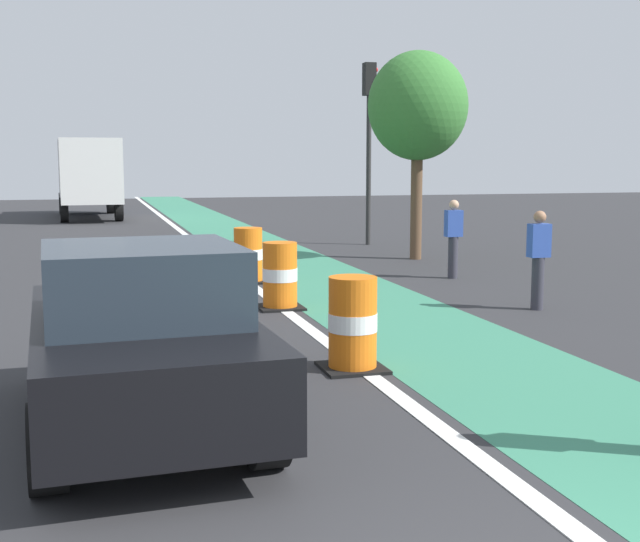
% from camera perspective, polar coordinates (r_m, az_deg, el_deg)
% --- Properties ---
extents(bike_lane_strip, '(2.50, 80.00, 0.01)m').
position_cam_1_polar(bike_lane_strip, '(16.07, 0.89, -1.01)').
color(bike_lane_strip, '#387F60').
rests_on(bike_lane_strip, ground).
extents(lane_divider_stripe, '(0.20, 80.00, 0.01)m').
position_cam_1_polar(lane_divider_stripe, '(15.71, -4.36, -1.23)').
color(lane_divider_stripe, silver).
rests_on(lane_divider_stripe, ground).
extents(parked_sedan_nearest, '(2.07, 4.18, 1.70)m').
position_cam_1_polar(parked_sedan_nearest, '(7.58, -12.15, -4.65)').
color(parked_sedan_nearest, black).
rests_on(parked_sedan_nearest, ground).
extents(traffic_barrel_front, '(0.73, 0.73, 1.09)m').
position_cam_1_polar(traffic_barrel_front, '(9.63, 2.25, -3.69)').
color(traffic_barrel_front, orange).
rests_on(traffic_barrel_front, ground).
extents(traffic_barrel_mid, '(0.73, 0.73, 1.09)m').
position_cam_1_polar(traffic_barrel_mid, '(13.58, -2.76, -0.37)').
color(traffic_barrel_mid, orange).
rests_on(traffic_barrel_mid, ground).
extents(traffic_barrel_back, '(0.73, 0.73, 1.09)m').
position_cam_1_polar(traffic_barrel_back, '(16.51, -4.94, 1.04)').
color(traffic_barrel_back, orange).
rests_on(traffic_barrel_back, ground).
extents(delivery_truck_down_block, '(2.59, 7.68, 3.23)m').
position_cam_1_polar(delivery_truck_down_block, '(35.94, -15.61, 6.46)').
color(delivery_truck_down_block, silver).
rests_on(delivery_truck_down_block, ground).
extents(traffic_light_corner, '(0.41, 0.32, 5.10)m').
position_cam_1_polar(traffic_light_corner, '(23.80, 3.39, 10.24)').
color(traffic_light_corner, '#2D2D2D').
rests_on(traffic_light_corner, ground).
extents(pedestrian_crossing, '(0.34, 0.20, 1.61)m').
position_cam_1_polar(pedestrian_crossing, '(13.88, 14.75, 0.94)').
color(pedestrian_crossing, '#33333D').
rests_on(pedestrian_crossing, ground).
extents(pedestrian_waiting, '(0.34, 0.20, 1.61)m').
position_cam_1_polar(pedestrian_waiting, '(17.22, 9.13, 2.36)').
color(pedestrian_waiting, '#33333D').
rests_on(pedestrian_waiting, ground).
extents(street_tree_sidewalk, '(2.40, 2.40, 5.00)m').
position_cam_1_polar(street_tree_sidewalk, '(20.42, 6.72, 11.10)').
color(street_tree_sidewalk, brown).
rests_on(street_tree_sidewalk, ground).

